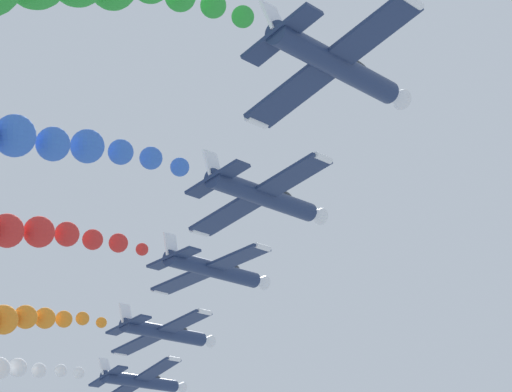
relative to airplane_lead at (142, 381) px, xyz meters
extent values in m
cylinder|color=navy|center=(0.01, -0.18, -0.03)|extent=(1.42, 9.00, 1.42)
cone|color=white|center=(0.01, 4.92, -0.03)|extent=(1.35, 1.20, 1.35)
cube|color=navy|center=(0.05, -0.58, -0.12)|extent=(8.64, 1.90, 3.51)
cylinder|color=white|center=(4.33, -0.58, 1.55)|extent=(0.47, 1.40, 0.47)
cube|color=navy|center=(-0.01, -4.18, 0.02)|extent=(3.61, 1.20, 1.55)
cube|color=white|center=(-0.34, -4.28, 0.87)|extent=(0.71, 1.10, 1.54)
ellipsoid|color=black|center=(-0.17, 1.62, 0.43)|extent=(1.00, 2.20, 0.94)
sphere|color=white|center=(-0.14, -7.53, 0.01)|extent=(1.00, 1.00, 1.00)
sphere|color=white|center=(0.21, -9.88, -0.08)|extent=(1.06, 1.06, 1.06)
sphere|color=white|center=(0.19, -12.24, -0.30)|extent=(1.21, 1.21, 1.21)
sphere|color=white|center=(0.34, -14.59, -0.34)|extent=(1.50, 1.50, 1.50)
cylinder|color=navy|center=(10.56, -8.74, 2.17)|extent=(1.34, 9.00, 1.34)
cone|color=white|center=(10.56, -3.64, 2.17)|extent=(1.28, 1.20, 1.28)
cube|color=navy|center=(10.59, -9.14, 2.08)|extent=(8.94, 1.90, 2.52)
cylinder|color=white|center=(6.14, -9.14, 0.91)|extent=(0.44, 1.40, 0.44)
cylinder|color=white|center=(15.04, -9.14, 3.25)|extent=(0.44, 1.40, 0.44)
cube|color=navy|center=(10.55, -12.74, 2.22)|extent=(3.72, 1.20, 1.14)
cube|color=white|center=(10.32, -12.84, 3.11)|extent=(0.54, 1.10, 1.58)
ellipsoid|color=black|center=(10.44, -6.94, 2.65)|extent=(0.95, 2.20, 0.88)
sphere|color=orange|center=(10.52, -15.57, 2.04)|extent=(0.82, 0.82, 0.82)
sphere|color=orange|center=(10.42, -17.40, 2.10)|extent=(1.01, 1.01, 1.01)
sphere|color=orange|center=(10.43, -19.23, 1.80)|extent=(1.24, 1.24, 1.24)
sphere|color=orange|center=(10.47, -21.06, 1.61)|extent=(1.52, 1.52, 1.52)
sphere|color=orange|center=(10.53, -22.89, 1.44)|extent=(1.67, 1.67, 1.67)
sphere|color=orange|center=(10.40, -24.72, 1.01)|extent=(2.04, 2.04, 2.04)
cylinder|color=navy|center=(22.47, -16.98, 4.20)|extent=(1.30, 9.00, 1.30)
cone|color=white|center=(22.47, -11.88, 4.20)|extent=(1.23, 1.20, 1.23)
cube|color=navy|center=(22.49, -17.38, 4.10)|extent=(9.05, 1.90, 2.00)
cylinder|color=white|center=(17.98, -17.38, 3.19)|extent=(0.42, 1.40, 0.42)
cylinder|color=white|center=(27.00, -17.38, 5.02)|extent=(0.42, 1.40, 0.42)
cube|color=navy|center=(22.46, -20.98, 4.25)|extent=(3.76, 1.20, 0.93)
cube|color=white|center=(22.28, -21.08, 5.15)|extent=(0.45, 1.10, 1.60)
ellipsoid|color=black|center=(22.38, -15.18, 4.69)|extent=(0.92, 2.20, 0.84)
sphere|color=red|center=(22.56, -24.07, 4.27)|extent=(0.81, 0.81, 0.81)
sphere|color=red|center=(22.52, -26.16, 4.29)|extent=(1.21, 1.21, 1.21)
sphere|color=red|center=(22.41, -28.25, 4.12)|extent=(1.27, 1.27, 1.27)
sphere|color=red|center=(22.39, -30.34, 4.05)|extent=(1.49, 1.49, 1.49)
sphere|color=red|center=(22.30, -32.42, 3.79)|extent=(1.84, 1.84, 1.84)
sphere|color=red|center=(21.97, -34.51, 3.49)|extent=(1.96, 1.96, 1.96)
cylinder|color=navy|center=(33.84, -26.18, 5.32)|extent=(1.38, 9.00, 1.38)
cone|color=white|center=(33.84, -21.08, 5.32)|extent=(1.31, 1.20, 1.31)
cube|color=navy|center=(33.87, -26.58, 5.22)|extent=(8.82, 1.90, 2.96)
cylinder|color=white|center=(29.48, -26.58, 3.83)|extent=(0.45, 1.40, 0.45)
cylinder|color=white|center=(38.25, -26.58, 6.61)|extent=(0.45, 1.40, 0.45)
cube|color=navy|center=(33.82, -30.18, 5.36)|extent=(3.68, 1.20, 1.32)
cube|color=white|center=(33.54, -30.28, 6.24)|extent=(0.62, 1.10, 1.57)
ellipsoid|color=black|center=(33.69, -24.38, 5.79)|extent=(0.97, 2.20, 0.91)
sphere|color=blue|center=(33.86, -33.27, 5.29)|extent=(1.00, 1.00, 1.00)
sphere|color=blue|center=(33.77, -35.36, 5.27)|extent=(1.18, 1.18, 1.18)
sphere|color=blue|center=(33.69, -37.45, 5.07)|extent=(1.27, 1.27, 1.27)
sphere|color=blue|center=(33.52, -39.54, 4.87)|extent=(1.66, 1.66, 1.66)
sphere|color=blue|center=(33.41, -41.63, 4.45)|extent=(1.63, 1.63, 1.63)
sphere|color=blue|center=(33.16, -43.72, 4.35)|extent=(1.97, 1.97, 1.97)
cylinder|color=navy|center=(45.50, -35.96, 7.22)|extent=(1.44, 9.00, 1.44)
cone|color=white|center=(45.50, -30.86, 7.22)|extent=(1.37, 1.20, 1.37)
cube|color=navy|center=(45.54, -36.36, 7.12)|extent=(8.53, 1.90, 3.79)
cylinder|color=white|center=(41.31, -36.36, 5.31)|extent=(0.47, 1.40, 0.47)
cylinder|color=white|center=(49.77, -36.36, 8.94)|extent=(0.47, 1.40, 0.47)
cube|color=navy|center=(45.48, -39.96, 7.26)|extent=(3.56, 1.20, 1.66)
cube|color=white|center=(45.12, -40.06, 8.10)|extent=(0.76, 1.10, 1.53)
ellipsoid|color=black|center=(45.30, -34.16, 7.67)|extent=(1.01, 2.20, 0.96)
sphere|color=green|center=(45.58, -42.72, 7.09)|extent=(0.93, 0.93, 0.93)
sphere|color=green|center=(45.50, -44.48, 6.96)|extent=(1.03, 1.03, 1.03)
camera|label=1|loc=(73.19, -77.18, -12.98)|focal=83.51mm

